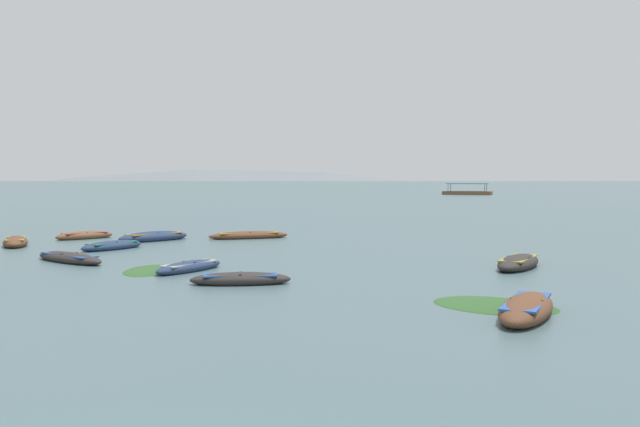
{
  "coord_description": "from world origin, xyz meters",
  "views": [
    {
      "loc": [
        2.5,
        -5.52,
        3.28
      ],
      "look_at": [
        -0.41,
        54.74,
        0.17
      ],
      "focal_mm": 37.67,
      "sensor_mm": 36.0,
      "label": 1
    }
  ],
  "objects_px": {
    "rowboat_6": "(154,237)",
    "rowboat_9": "(69,258)",
    "rowboat_3": "(249,236)",
    "rowboat_1": "(15,242)",
    "rowboat_12": "(240,279)",
    "rowboat_8": "(189,267)",
    "rowboat_2": "(112,246)",
    "rowboat_13": "(85,236)",
    "rowboat_5": "(518,263)",
    "rowboat_4": "(526,309)",
    "ferry_0": "(467,193)"
  },
  "relations": [
    {
      "from": "ferry_0",
      "to": "rowboat_5",
      "type": "bearing_deg",
      "value": -98.73
    },
    {
      "from": "rowboat_3",
      "to": "rowboat_8",
      "type": "relative_size",
      "value": 1.37
    },
    {
      "from": "rowboat_9",
      "to": "rowboat_12",
      "type": "bearing_deg",
      "value": -34.22
    },
    {
      "from": "rowboat_13",
      "to": "ferry_0",
      "type": "distance_m",
      "value": 111.7
    },
    {
      "from": "rowboat_4",
      "to": "rowboat_12",
      "type": "height_order",
      "value": "rowboat_4"
    },
    {
      "from": "rowboat_3",
      "to": "rowboat_6",
      "type": "bearing_deg",
      "value": -162.01
    },
    {
      "from": "rowboat_8",
      "to": "rowboat_12",
      "type": "relative_size",
      "value": 1.01
    },
    {
      "from": "rowboat_4",
      "to": "rowboat_8",
      "type": "height_order",
      "value": "rowboat_4"
    },
    {
      "from": "rowboat_4",
      "to": "rowboat_13",
      "type": "height_order",
      "value": "rowboat_4"
    },
    {
      "from": "rowboat_5",
      "to": "rowboat_13",
      "type": "relative_size",
      "value": 1.24
    },
    {
      "from": "rowboat_9",
      "to": "rowboat_12",
      "type": "relative_size",
      "value": 1.24
    },
    {
      "from": "rowboat_2",
      "to": "rowboat_4",
      "type": "xyz_separation_m",
      "value": [
        15.36,
        -14.59,
        0.03
      ]
    },
    {
      "from": "rowboat_8",
      "to": "rowboat_5",
      "type": "bearing_deg",
      "value": 6.85
    },
    {
      "from": "rowboat_13",
      "to": "rowboat_8",
      "type": "bearing_deg",
      "value": -54.59
    },
    {
      "from": "rowboat_5",
      "to": "rowboat_12",
      "type": "bearing_deg",
      "value": -156.0
    },
    {
      "from": "rowboat_3",
      "to": "rowboat_9",
      "type": "height_order",
      "value": "rowboat_3"
    },
    {
      "from": "rowboat_4",
      "to": "rowboat_12",
      "type": "xyz_separation_m",
      "value": [
        -7.64,
        4.6,
        -0.04
      ]
    },
    {
      "from": "rowboat_3",
      "to": "rowboat_8",
      "type": "distance_m",
      "value": 13.12
    },
    {
      "from": "rowboat_2",
      "to": "rowboat_5",
      "type": "bearing_deg",
      "value": -18.22
    },
    {
      "from": "rowboat_1",
      "to": "rowboat_5",
      "type": "bearing_deg",
      "value": -17.29
    },
    {
      "from": "rowboat_12",
      "to": "rowboat_1",
      "type": "bearing_deg",
      "value": 138.97
    },
    {
      "from": "rowboat_1",
      "to": "rowboat_2",
      "type": "relative_size",
      "value": 1.02
    },
    {
      "from": "rowboat_8",
      "to": "rowboat_9",
      "type": "bearing_deg",
      "value": 156.09
    },
    {
      "from": "rowboat_5",
      "to": "rowboat_6",
      "type": "height_order",
      "value": "rowboat_6"
    },
    {
      "from": "rowboat_5",
      "to": "rowboat_12",
      "type": "height_order",
      "value": "rowboat_5"
    },
    {
      "from": "rowboat_3",
      "to": "rowboat_13",
      "type": "relative_size",
      "value": 1.45
    },
    {
      "from": "rowboat_9",
      "to": "rowboat_13",
      "type": "xyz_separation_m",
      "value": [
        -3.49,
        10.1,
        0.02
      ]
    },
    {
      "from": "rowboat_1",
      "to": "ferry_0",
      "type": "bearing_deg",
      "value": 69.62
    },
    {
      "from": "rowboat_5",
      "to": "rowboat_9",
      "type": "xyz_separation_m",
      "value": [
        -17.33,
        0.96,
        -0.04
      ]
    },
    {
      "from": "rowboat_3",
      "to": "rowboat_6",
      "type": "distance_m",
      "value": 5.09
    },
    {
      "from": "rowboat_8",
      "to": "rowboat_1",
      "type": "bearing_deg",
      "value": 141.62
    },
    {
      "from": "rowboat_2",
      "to": "ferry_0",
      "type": "distance_m",
      "value": 115.63
    },
    {
      "from": "rowboat_4",
      "to": "rowboat_1",
      "type": "bearing_deg",
      "value": 142.38
    },
    {
      "from": "rowboat_4",
      "to": "rowboat_5",
      "type": "height_order",
      "value": "rowboat_4"
    },
    {
      "from": "rowboat_13",
      "to": "ferry_0",
      "type": "bearing_deg",
      "value": 69.78
    },
    {
      "from": "rowboat_3",
      "to": "rowboat_8",
      "type": "bearing_deg",
      "value": -90.4
    },
    {
      "from": "rowboat_6",
      "to": "rowboat_13",
      "type": "bearing_deg",
      "value": 167.13
    },
    {
      "from": "rowboat_9",
      "to": "rowboat_6",
      "type": "bearing_deg",
      "value": 85.98
    },
    {
      "from": "rowboat_1",
      "to": "rowboat_4",
      "type": "distance_m",
      "value": 26.09
    },
    {
      "from": "ferry_0",
      "to": "rowboat_2",
      "type": "bearing_deg",
      "value": -107.68
    },
    {
      "from": "rowboat_2",
      "to": "rowboat_5",
      "type": "relative_size",
      "value": 0.89
    },
    {
      "from": "rowboat_1",
      "to": "rowboat_12",
      "type": "bearing_deg",
      "value": -41.03
    },
    {
      "from": "rowboat_1",
      "to": "rowboat_6",
      "type": "distance_m",
      "value": 6.7
    },
    {
      "from": "rowboat_8",
      "to": "rowboat_4",
      "type": "bearing_deg",
      "value": -36.79
    },
    {
      "from": "rowboat_1",
      "to": "rowboat_9",
      "type": "distance_m",
      "value": 8.09
    },
    {
      "from": "rowboat_2",
      "to": "rowboat_5",
      "type": "xyz_separation_m",
      "value": [
        17.34,
        -5.71,
        0.03
      ]
    },
    {
      "from": "rowboat_3",
      "to": "rowboat_9",
      "type": "bearing_deg",
      "value": -117.08
    },
    {
      "from": "rowboat_6",
      "to": "rowboat_9",
      "type": "xyz_separation_m",
      "value": [
        -0.64,
        -9.15,
        -0.05
      ]
    },
    {
      "from": "rowboat_2",
      "to": "rowboat_13",
      "type": "xyz_separation_m",
      "value": [
        -3.48,
        5.35,
        0.01
      ]
    },
    {
      "from": "rowboat_9",
      "to": "ferry_0",
      "type": "relative_size",
      "value": 0.38
    }
  ]
}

